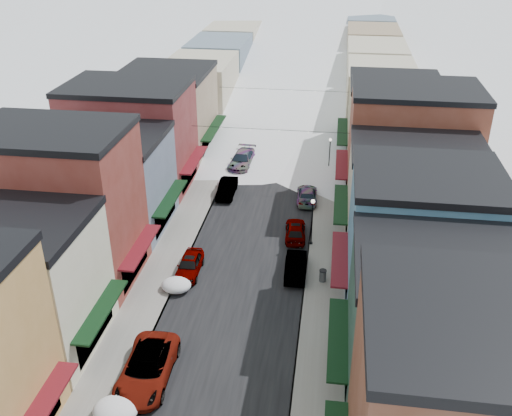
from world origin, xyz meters
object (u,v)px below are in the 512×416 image
(car_silver_sedan, at_px, (189,265))
(trash_can, at_px, (323,275))
(streetlamp_near, at_px, (312,216))
(car_green_sedan, at_px, (296,266))
(car_white_suv, at_px, (147,368))
(car_dark_hatch, at_px, (227,188))

(car_silver_sedan, height_order, trash_can, car_silver_sedan)
(streetlamp_near, bearing_deg, car_green_sedan, -101.77)
(car_green_sedan, xyz_separation_m, streetlamp_near, (0.98, 4.69, 2.09))
(car_white_suv, height_order, car_dark_hatch, car_white_suv)
(car_dark_hatch, distance_m, streetlamp_near, 12.89)
(car_green_sedan, xyz_separation_m, trash_can, (2.20, -0.92, -0.13))
(car_silver_sedan, bearing_deg, car_green_sedan, 5.73)
(streetlamp_near, bearing_deg, car_white_suv, -117.45)
(car_silver_sedan, height_order, car_dark_hatch, car_dark_hatch)
(car_white_suv, xyz_separation_m, trash_can, (10.44, 12.12, -0.24))
(car_silver_sedan, bearing_deg, trash_can, -0.58)
(car_white_suv, relative_size, trash_can, 6.47)
(car_dark_hatch, height_order, car_green_sedan, car_green_sedan)
(car_dark_hatch, xyz_separation_m, streetlamp_near, (9.15, -8.83, 2.11))
(car_green_sedan, bearing_deg, car_dark_hatch, -60.73)
(car_green_sedan, bearing_deg, trash_can, 155.48)
(car_white_suv, bearing_deg, car_dark_hatch, 88.43)
(streetlamp_near, bearing_deg, trash_can, -77.69)
(car_silver_sedan, height_order, car_green_sedan, car_green_sedan)
(car_white_suv, bearing_deg, car_green_sedan, 56.28)
(car_dark_hatch, relative_size, streetlamp_near, 1.08)
(trash_can, xyz_separation_m, streetlamp_near, (-1.22, 5.61, 2.22))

